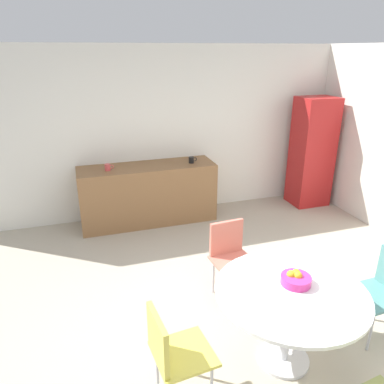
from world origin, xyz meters
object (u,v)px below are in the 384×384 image
(locker_cabinet, at_px, (312,152))
(mug_white, at_px, (108,167))
(chair_yellow, at_px, (171,348))
(mug_green, at_px, (192,160))
(chair_coral, at_px, (230,251))
(round_table, at_px, (290,302))
(fruit_bowl, at_px, (296,279))

(locker_cabinet, bearing_deg, mug_white, 179.22)
(chair_yellow, distance_m, mug_green, 3.36)
(chair_coral, bearing_deg, mug_green, 84.21)
(round_table, bearing_deg, fruit_bowl, 40.91)
(locker_cabinet, xyz_separation_m, fruit_bowl, (-2.14, -2.92, -0.13))
(round_table, bearing_deg, mug_white, 110.43)
(mug_green, bearing_deg, locker_cabinet, -1.14)
(locker_cabinet, xyz_separation_m, mug_white, (-3.35, 0.05, 0.04))
(round_table, height_order, mug_white, mug_white)
(chair_coral, height_order, chair_yellow, same)
(chair_coral, xyz_separation_m, fruit_bowl, (0.16, -0.96, 0.25))
(mug_white, bearing_deg, locker_cabinet, -0.78)
(chair_yellow, bearing_deg, locker_cabinet, 43.60)
(chair_coral, height_order, fruit_bowl, fruit_bowl)
(chair_yellow, bearing_deg, round_table, 5.70)
(mug_white, bearing_deg, chair_yellow, -88.05)
(round_table, distance_m, mug_green, 3.05)
(locker_cabinet, distance_m, chair_yellow, 4.50)
(fruit_bowl, bearing_deg, round_table, -139.09)
(mug_white, relative_size, mug_green, 1.00)
(chair_coral, relative_size, mug_white, 6.43)
(locker_cabinet, relative_size, round_table, 1.48)
(chair_yellow, height_order, mug_green, mug_green)
(mug_green, bearing_deg, chair_yellow, -110.04)
(chair_yellow, height_order, fruit_bowl, fruit_bowl)
(locker_cabinet, bearing_deg, fruit_bowl, -126.27)
(locker_cabinet, xyz_separation_m, chair_coral, (-2.31, -1.96, -0.38))
(fruit_bowl, distance_m, mug_white, 3.21)
(fruit_bowl, bearing_deg, chair_coral, 99.75)
(locker_cabinet, distance_m, chair_coral, 3.05)
(locker_cabinet, bearing_deg, mug_green, 178.86)
(chair_yellow, bearing_deg, mug_white, 91.95)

